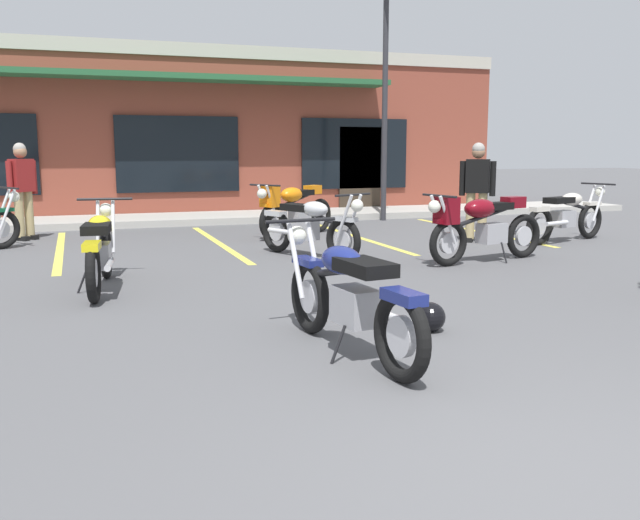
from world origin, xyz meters
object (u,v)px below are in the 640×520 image
Objects in this scene: motorcycle_orange_scrambler at (309,226)px; helmet_on_pavement at (430,317)px; motorcycle_black_cruiser at (100,249)px; motorcycle_blue_standard at (567,215)px; person_near_building at (477,186)px; parking_lot_lamp_post at (387,68)px; person_by_back_row at (22,185)px; motorcycle_silver_naked at (293,207)px; motorcycle_foreground_classic at (349,295)px; motorcycle_cream_vintage at (482,225)px.

helmet_on_pavement is (-0.32, -4.29, -0.33)m from motorcycle_orange_scrambler.
motorcycle_black_cruiser is 1.03× the size of motorcycle_blue_standard.
motorcycle_blue_standard is 1.64m from person_near_building.
parking_lot_lamp_post is at bearing 109.13° from motorcycle_blue_standard.
person_by_back_row is (-4.03, 3.54, 0.49)m from motorcycle_orange_scrambler.
motorcycle_silver_naked is 0.36× the size of parking_lot_lamp_post.
motorcycle_silver_naked is at bearing 78.17° from motorcycle_orange_scrambler.
motorcycle_blue_standard is at bearing 2.71° from motorcycle_orange_scrambler.
motorcycle_black_cruiser is at bearing -131.96° from motorcycle_silver_naked.
person_by_back_row is (-8.74, 3.31, 0.49)m from motorcycle_blue_standard.
person_near_building is at bearing 50.18° from motorcycle_foreground_classic.
motorcycle_foreground_classic is 10.52m from parking_lot_lamp_post.
person_by_back_row reaches higher than motorcycle_cream_vintage.
person_near_building is at bearing 18.57° from motorcycle_black_cruiser.
motorcycle_orange_scrambler is at bearing -126.27° from parking_lot_lamp_post.
motorcycle_cream_vintage is at bearing 45.81° from motorcycle_foreground_classic.
motorcycle_foreground_classic is 7.69m from motorcycle_blue_standard.
person_by_back_row is at bearing 108.85° from motorcycle_foreground_classic.
motorcycle_cream_vintage is (2.13, -1.20, 0.07)m from motorcycle_orange_scrambler.
motorcycle_orange_scrambler is 4.31m from helmet_on_pavement.
person_by_back_row is 7.69m from parking_lot_lamp_post.
helmet_on_pavement is 9.93m from parking_lot_lamp_post.
motorcycle_black_cruiser is 5.08m from motorcycle_cream_vintage.
motorcycle_orange_scrambler is at bearing -41.24° from person_by_back_row.
helmet_on_pavement is (0.91, 0.37, -0.33)m from motorcycle_foreground_classic.
motorcycle_black_cruiser is 3.27m from motorcycle_orange_scrambler.
person_near_building is 4.43m from parking_lot_lamp_post.
parking_lot_lamp_post is (6.20, 5.84, 2.81)m from motorcycle_black_cruiser.
motorcycle_cream_vintage is 8.03× the size of helmet_on_pavement.
parking_lot_lamp_post reaches higher than motorcycle_orange_scrambler.
motorcycle_cream_vintage is at bearing -101.27° from parking_lot_lamp_post.
motorcycle_cream_vintage is (-2.58, -1.43, 0.07)m from motorcycle_blue_standard.
person_by_back_row is at bearing 142.43° from motorcycle_cream_vintage.
motorcycle_cream_vintage is at bearing 2.34° from motorcycle_black_cruiser.
motorcycle_cream_vintage is at bearing 51.55° from helmet_on_pavement.
person_near_building is at bearing -21.72° from person_by_back_row.
motorcycle_foreground_classic is at bearing -103.82° from motorcycle_silver_naked.
motorcycle_blue_standard and motorcycle_orange_scrambler have the same top height.
person_by_back_row is at bearing 138.76° from motorcycle_orange_scrambler.
helmet_on_pavement is (-0.83, -6.73, -0.40)m from motorcycle_silver_naked.
person_by_back_row is at bearing 159.24° from motorcycle_blue_standard.
parking_lot_lamp_post is (3.57, 8.71, 3.15)m from helmet_on_pavement.
helmet_on_pavement is at bearing -47.57° from motorcycle_black_cruiser.
motorcycle_black_cruiser is at bearing -154.46° from motorcycle_orange_scrambler.
motorcycle_blue_standard is at bearing -27.88° from motorcycle_silver_naked.
motorcycle_cream_vintage is 1.25× the size of person_near_building.
motorcycle_foreground_classic is 8.10× the size of helmet_on_pavement.
helmet_on_pavement is at bearing -125.45° from person_near_building.
motorcycle_silver_naked is 0.87× the size of motorcycle_cream_vintage.
motorcycle_black_cruiser is at bearing -136.73° from parking_lot_lamp_post.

